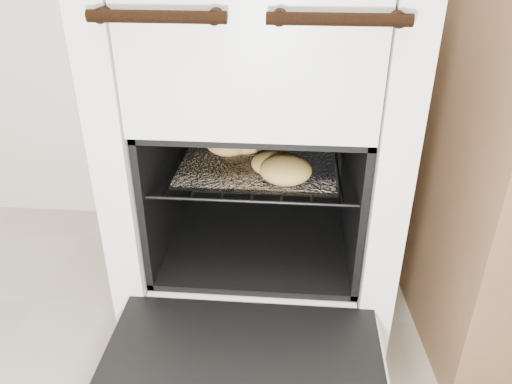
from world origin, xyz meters
TOP-DOWN VIEW (x-y plane):
  - stove at (-0.02, 1.15)m, footprint 0.64×0.71m
  - oven_rack at (-0.02, 1.08)m, footprint 0.46×0.45m
  - foil_sheet at (-0.02, 1.05)m, footprint 0.36×0.32m
  - baked_rolls at (-0.01, 1.02)m, footprint 0.30×0.32m

SIDE VIEW (x-z plane):
  - oven_rack at x=-0.02m, z-range 0.47..0.47m
  - stove at x=-0.02m, z-range -0.01..0.97m
  - foil_sheet at x=-0.02m, z-range 0.47..0.48m
  - baked_rolls at x=-0.01m, z-range 0.48..0.54m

